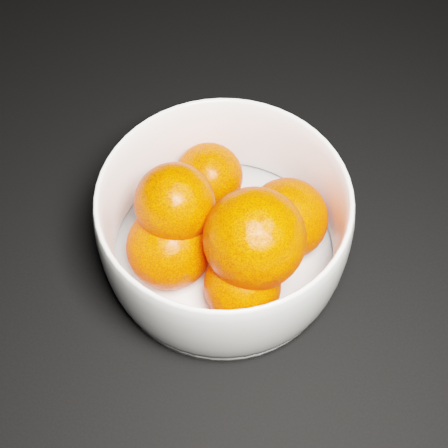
% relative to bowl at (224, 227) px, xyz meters
% --- Properties ---
extents(ground, '(3.00, 3.00, 0.00)m').
position_rel_bowl_xyz_m(ground, '(-0.16, 0.25, -0.05)').
color(ground, black).
rests_on(ground, ground).
extents(bowl, '(0.20, 0.20, 0.10)m').
position_rel_bowl_xyz_m(bowl, '(0.00, 0.00, 0.00)').
color(bowl, white).
rests_on(bowl, ground).
extents(orange_pile, '(0.15, 0.15, 0.11)m').
position_rel_bowl_xyz_m(orange_pile, '(0.00, -0.01, 0.01)').
color(orange_pile, '#FE3500').
rests_on(orange_pile, bowl).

